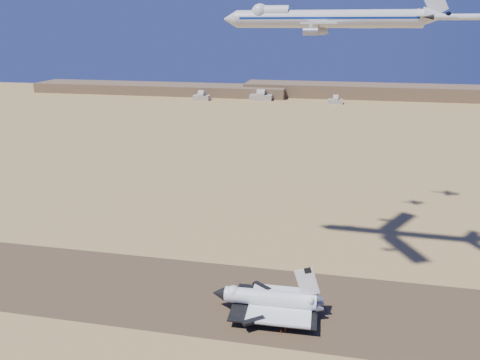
% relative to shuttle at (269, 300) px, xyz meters
% --- Properties ---
extents(ground, '(1200.00, 1200.00, 0.00)m').
position_rel_shuttle_xyz_m(ground, '(-20.55, 6.37, -5.26)').
color(ground, tan).
rests_on(ground, ground).
extents(runway, '(600.00, 50.00, 0.06)m').
position_rel_shuttle_xyz_m(runway, '(-20.55, 6.37, -5.23)').
color(runway, brown).
rests_on(runway, ground).
extents(ridgeline, '(960.00, 90.00, 18.00)m').
position_rel_shuttle_xyz_m(ridgeline, '(44.76, 533.68, 2.37)').
color(ridgeline, brown).
rests_on(ridgeline, ground).
extents(hangars, '(200.50, 29.50, 30.00)m').
position_rel_shuttle_xyz_m(hangars, '(-84.55, 484.81, -0.43)').
color(hangars, '#BBB7A6').
rests_on(hangars, ground).
extents(shuttle, '(39.70, 24.80, 19.58)m').
position_rel_shuttle_xyz_m(shuttle, '(0.00, 0.00, 0.00)').
color(shuttle, white).
rests_on(shuttle, runway).
extents(carrier_747, '(79.18, 61.44, 19.75)m').
position_rel_shuttle_xyz_m(carrier_747, '(11.31, 37.95, 94.97)').
color(carrier_747, silver).
extents(crew_a, '(0.55, 0.73, 1.83)m').
position_rel_shuttle_xyz_m(crew_a, '(6.99, -9.52, -4.29)').
color(crew_a, orange).
rests_on(crew_a, runway).
extents(crew_b, '(0.54, 0.84, 1.64)m').
position_rel_shuttle_xyz_m(crew_b, '(5.74, -10.79, -4.38)').
color(crew_b, orange).
rests_on(crew_b, runway).
extents(crew_c, '(1.08, 0.81, 1.64)m').
position_rel_shuttle_xyz_m(crew_c, '(9.33, -8.48, -4.38)').
color(crew_c, orange).
rests_on(crew_c, runway).
extents(chase_jet_a, '(16.51, 8.84, 4.11)m').
position_rel_shuttle_xyz_m(chase_jet_a, '(47.72, -12.10, 94.81)').
color(chase_jet_a, silver).
extents(chase_jet_d, '(13.72, 7.51, 3.42)m').
position_rel_shuttle_xyz_m(chase_jet_d, '(28.19, 85.05, 92.06)').
color(chase_jet_d, silver).
extents(chase_jet_e, '(16.61, 9.30, 4.16)m').
position_rel_shuttle_xyz_m(chase_jet_e, '(48.43, 104.24, 97.06)').
color(chase_jet_e, silver).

